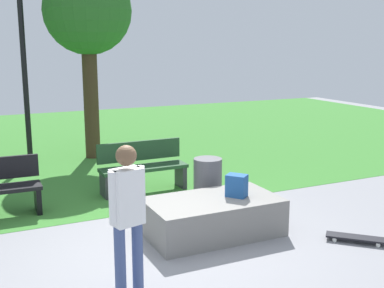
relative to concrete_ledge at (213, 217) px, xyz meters
The scene contains 10 objects.
ground_plane 0.83m from the concrete_ledge, 166.64° to the right, with size 28.00×28.00×0.00m, color gray.
grass_lawn 7.59m from the concrete_ledge, 95.80° to the left, with size 26.60×12.54×0.01m, color #387A2D.
concrete_ledge is the anchor object (origin of this frame).
backpack_on_ledge 0.55m from the concrete_ledge, ahead, with size 0.28×0.20×0.32m, color #1E4C8C.
skater_performing_trick 2.09m from the concrete_ledge, 144.82° to the right, with size 0.42×0.27×1.65m.
skateboard_by_ledge 1.98m from the concrete_ledge, 33.92° to the right, with size 0.71×0.70×0.08m.
park_bench_center_lawn 2.42m from the concrete_ledge, 94.56° to the left, with size 1.60×0.48×0.91m.
tree_tall_oak 6.30m from the concrete_ledge, 93.54° to the left, with size 2.00×2.00×4.41m.
lamp_post 6.30m from the concrete_ledge, 107.93° to the left, with size 0.28×0.28×4.61m.
trash_bin 1.05m from the concrete_ledge, 66.91° to the left, with size 0.46×0.46×0.86m, color #4C4C51.
Camera 1 is at (-2.31, -5.62, 2.66)m, focal length 45.70 mm.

